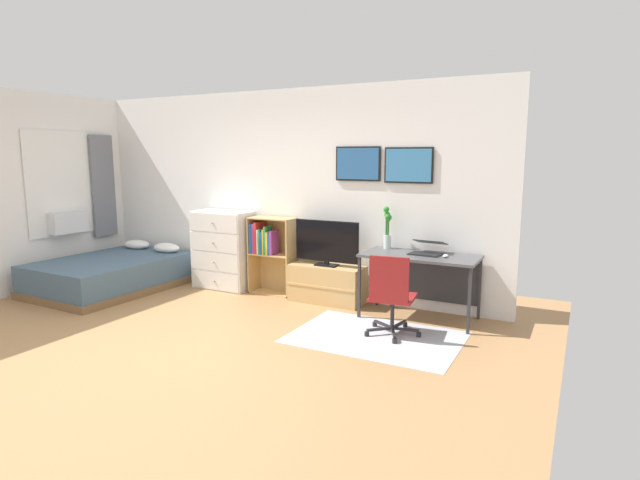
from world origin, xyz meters
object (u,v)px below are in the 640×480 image
Objects in this scene: computer_mouse at (445,256)px; bookshelf at (269,248)px; television at (327,243)px; desk at (422,265)px; dresser at (223,250)px; office_chair at (391,294)px; bamboo_vase at (387,227)px; tv_stand at (327,284)px; bed at (113,273)px; laptop at (428,248)px.

bookshelf is at bearing 175.79° from computer_mouse.
desk is (1.22, -0.01, -0.15)m from television.
dresser is 2.84m from desk.
television is 1.01× the size of office_chair.
bamboo_vase reaches higher than computer_mouse.
tv_stand is 1.86× the size of bamboo_vase.
bookshelf is 0.98m from tv_stand.
bookshelf is 2.24m from office_chair.
office_chair reaches higher than bed.
dresser reaches higher than office_chair.
office_chair is 1.70× the size of bamboo_vase.
laptop is (1.28, 0.02, 0.04)m from television.
dresser is 1.65m from tv_stand.
bamboo_vase is at bearing 164.41° from desk.
desk is (2.84, -0.02, 0.07)m from dresser.
dresser is at bearing -175.17° from laptop.
bed is 2.14× the size of tv_stand.
dresser is 1.63m from television.
bed is 3.88m from bamboo_vase.
television is at bearing -174.63° from laptop.
laptop is 0.57m from bamboo_vase.
bed is 4.26m from desk.
bamboo_vase reaches higher than television.
dresser is at bearing -179.47° from tv_stand.
dresser is 10.43× the size of computer_mouse.
office_chair is 8.27× the size of computer_mouse.
television is at bearing 137.25° from office_chair.
dresser is at bearing -177.27° from bamboo_vase.
laptop reaches higher than tv_stand.
bookshelf is 2.43m from computer_mouse.
bamboo_vase is (2.37, 0.11, 0.46)m from dresser.
television reaches higher than computer_mouse.
bed is 4.10m from office_chair.
desk is at bearing 11.71° from bed.
dresser reaches higher than bed.
dresser reaches higher than bookshelf.
tv_stand is at bearing 175.15° from computer_mouse.
tv_stand is 1.09× the size of television.
dresser is at bearing 177.93° from computer_mouse.
bamboo_vase is at bearing 14.93° from bed.
bookshelf is 9.90× the size of computer_mouse.
tv_stand is at bearing 90.00° from television.
bamboo_vase reaches higher than laptop.
office_chair is 0.92m from laptop.
laptop is at bearing -11.24° from bamboo_vase.
tv_stand is 1.28m from desk.
tv_stand is at bearing 178.44° from desk.
dresser is 2.42m from bamboo_vase.
television reaches higher than laptop.
dresser is 1.25× the size of television.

